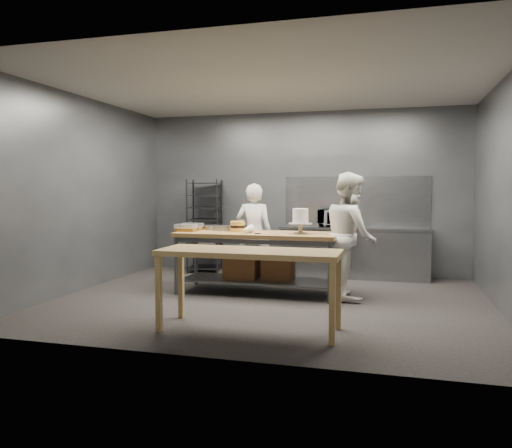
{
  "coord_description": "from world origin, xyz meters",
  "views": [
    {
      "loc": [
        1.65,
        -6.76,
        1.57
      ],
      "look_at": [
        -0.31,
        0.36,
        1.05
      ],
      "focal_mm": 35.0,
      "sensor_mm": 36.0,
      "label": 1
    }
  ],
  "objects_px": {
    "near_counter": "(249,258)",
    "chef_right": "(350,235)",
    "microwave": "(334,218)",
    "frosted_cake_stand": "(301,218)",
    "work_table": "(257,255)",
    "speed_rack": "(205,227)",
    "layer_cake": "(238,227)",
    "chef_behind": "(254,234)"
  },
  "relations": [
    {
      "from": "near_counter",
      "to": "speed_rack",
      "type": "height_order",
      "value": "speed_rack"
    },
    {
      "from": "speed_rack",
      "to": "chef_behind",
      "type": "bearing_deg",
      "value": -38.8
    },
    {
      "from": "layer_cake",
      "to": "work_table",
      "type": "bearing_deg",
      "value": -3.49
    },
    {
      "from": "work_table",
      "to": "layer_cake",
      "type": "xyz_separation_m",
      "value": [
        -0.31,
        0.02,
        0.43
      ]
    },
    {
      "from": "speed_rack",
      "to": "layer_cake",
      "type": "xyz_separation_m",
      "value": [
        1.18,
        -1.65,
        0.14
      ]
    },
    {
      "from": "near_counter",
      "to": "chef_right",
      "type": "distance_m",
      "value": 2.21
    },
    {
      "from": "chef_behind",
      "to": "microwave",
      "type": "relative_size",
      "value": 3.07
    },
    {
      "from": "near_counter",
      "to": "microwave",
      "type": "relative_size",
      "value": 3.69
    },
    {
      "from": "work_table",
      "to": "speed_rack",
      "type": "bearing_deg",
      "value": 131.66
    },
    {
      "from": "microwave",
      "to": "layer_cake",
      "type": "relative_size",
      "value": 2.41
    },
    {
      "from": "work_table",
      "to": "frosted_cake_stand",
      "type": "bearing_deg",
      "value": -7.22
    },
    {
      "from": "chef_behind",
      "to": "layer_cake",
      "type": "xyz_separation_m",
      "value": [
        -0.08,
        -0.64,
        0.17
      ]
    },
    {
      "from": "work_table",
      "to": "layer_cake",
      "type": "height_order",
      "value": "layer_cake"
    },
    {
      "from": "near_counter",
      "to": "microwave",
      "type": "distance_m",
      "value": 3.74
    },
    {
      "from": "speed_rack",
      "to": "chef_right",
      "type": "height_order",
      "value": "chef_right"
    },
    {
      "from": "near_counter",
      "to": "speed_rack",
      "type": "relative_size",
      "value": 1.14
    },
    {
      "from": "work_table",
      "to": "near_counter",
      "type": "distance_m",
      "value": 2.02
    },
    {
      "from": "chef_behind",
      "to": "layer_cake",
      "type": "height_order",
      "value": "chef_behind"
    },
    {
      "from": "layer_cake",
      "to": "microwave",
      "type": "bearing_deg",
      "value": 53.98
    },
    {
      "from": "speed_rack",
      "to": "chef_behind",
      "type": "relative_size",
      "value": 1.05
    },
    {
      "from": "near_counter",
      "to": "layer_cake",
      "type": "bearing_deg",
      "value": 110.88
    },
    {
      "from": "microwave",
      "to": "frosted_cake_stand",
      "type": "height_order",
      "value": "frosted_cake_stand"
    },
    {
      "from": "speed_rack",
      "to": "chef_right",
      "type": "bearing_deg",
      "value": -29.6
    },
    {
      "from": "chef_right",
      "to": "microwave",
      "type": "bearing_deg",
      "value": -2.75
    },
    {
      "from": "speed_rack",
      "to": "chef_right",
      "type": "xyz_separation_m",
      "value": [
        2.86,
        -1.63,
        0.05
      ]
    },
    {
      "from": "chef_right",
      "to": "layer_cake",
      "type": "height_order",
      "value": "chef_right"
    },
    {
      "from": "near_counter",
      "to": "frosted_cake_stand",
      "type": "distance_m",
      "value": 1.91
    },
    {
      "from": "chef_right",
      "to": "frosted_cake_stand",
      "type": "height_order",
      "value": "chef_right"
    },
    {
      "from": "near_counter",
      "to": "frosted_cake_stand",
      "type": "relative_size",
      "value": 5.46
    },
    {
      "from": "chef_behind",
      "to": "microwave",
      "type": "bearing_deg",
      "value": -138.48
    },
    {
      "from": "chef_behind",
      "to": "speed_rack",
      "type": "bearing_deg",
      "value": -39.96
    },
    {
      "from": "work_table",
      "to": "speed_rack",
      "type": "height_order",
      "value": "speed_rack"
    },
    {
      "from": "chef_behind",
      "to": "layer_cake",
      "type": "relative_size",
      "value": 7.4
    },
    {
      "from": "chef_right",
      "to": "speed_rack",
      "type": "bearing_deg",
      "value": 43.57
    },
    {
      "from": "layer_cake",
      "to": "chef_right",
      "type": "bearing_deg",
      "value": 0.85
    },
    {
      "from": "work_table",
      "to": "near_counter",
      "type": "relative_size",
      "value": 1.2
    },
    {
      "from": "chef_behind",
      "to": "layer_cake",
      "type": "distance_m",
      "value": 0.67
    },
    {
      "from": "work_table",
      "to": "microwave",
      "type": "distance_m",
      "value": 2.05
    },
    {
      "from": "work_table",
      "to": "chef_behind",
      "type": "height_order",
      "value": "chef_behind"
    },
    {
      "from": "work_table",
      "to": "frosted_cake_stand",
      "type": "distance_m",
      "value": 0.89
    },
    {
      "from": "near_counter",
      "to": "chef_behind",
      "type": "relative_size",
      "value": 1.2
    },
    {
      "from": "chef_right",
      "to": "layer_cake",
      "type": "bearing_deg",
      "value": 74.01
    }
  ]
}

